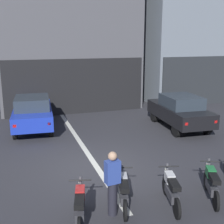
{
  "coord_description": "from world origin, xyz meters",
  "views": [
    {
      "loc": [
        -2.46,
        -9.01,
        4.26
      ],
      "look_at": [
        1.21,
        2.0,
        1.4
      ],
      "focal_mm": 47.2,
      "sensor_mm": 36.0,
      "label": 1
    }
  ],
  "objects_px": {
    "motorcycle_silver_row_left_mid": "(123,191)",
    "person_by_motorcycles": "(113,183)",
    "motorcycle_green_row_right_mid": "(212,183)",
    "car_silver_down_street": "(69,88)",
    "motorcycle_white_row_centre": "(171,189)",
    "motorcycle_red_row_leftmost": "(80,206)",
    "car_blue_crossing_near": "(33,112)",
    "car_black_parked_kerbside": "(180,110)"
  },
  "relations": [
    {
      "from": "motorcycle_silver_row_left_mid",
      "to": "person_by_motorcycles",
      "type": "relative_size",
      "value": 0.97
    },
    {
      "from": "motorcycle_green_row_right_mid",
      "to": "person_by_motorcycles",
      "type": "relative_size",
      "value": 0.93
    },
    {
      "from": "motorcycle_silver_row_left_mid",
      "to": "person_by_motorcycles",
      "type": "distance_m",
      "value": 0.6
    },
    {
      "from": "motorcycle_silver_row_left_mid",
      "to": "motorcycle_green_row_right_mid",
      "type": "bearing_deg",
      "value": -8.69
    },
    {
      "from": "car_silver_down_street",
      "to": "motorcycle_white_row_centre",
      "type": "xyz_separation_m",
      "value": [
        -0.02,
        -14.81,
        -0.43
      ]
    },
    {
      "from": "motorcycle_red_row_leftmost",
      "to": "motorcycle_green_row_right_mid",
      "type": "distance_m",
      "value": 3.65
    },
    {
      "from": "motorcycle_green_row_right_mid",
      "to": "person_by_motorcycles",
      "type": "bearing_deg",
      "value": 177.27
    },
    {
      "from": "motorcycle_green_row_right_mid",
      "to": "person_by_motorcycles",
      "type": "height_order",
      "value": "person_by_motorcycles"
    },
    {
      "from": "person_by_motorcycles",
      "to": "car_blue_crossing_near",
      "type": "bearing_deg",
      "value": 99.67
    },
    {
      "from": "motorcycle_white_row_centre",
      "to": "car_silver_down_street",
      "type": "bearing_deg",
      "value": 89.94
    },
    {
      "from": "car_black_parked_kerbside",
      "to": "motorcycle_red_row_leftmost",
      "type": "distance_m",
      "value": 8.86
    },
    {
      "from": "car_silver_down_street",
      "to": "person_by_motorcycles",
      "type": "distance_m",
      "value": 14.81
    },
    {
      "from": "motorcycle_white_row_centre",
      "to": "motorcycle_green_row_right_mid",
      "type": "distance_m",
      "value": 1.22
    },
    {
      "from": "motorcycle_white_row_centre",
      "to": "motorcycle_green_row_right_mid",
      "type": "relative_size",
      "value": 1.05
    },
    {
      "from": "motorcycle_silver_row_left_mid",
      "to": "car_silver_down_street",
      "type": "bearing_deg",
      "value": 85.14
    },
    {
      "from": "car_blue_crossing_near",
      "to": "motorcycle_red_row_leftmost",
      "type": "bearing_deg",
      "value": -86.33
    },
    {
      "from": "car_silver_down_street",
      "to": "motorcycle_white_row_centre",
      "type": "bearing_deg",
      "value": -90.06
    },
    {
      "from": "car_blue_crossing_near",
      "to": "motorcycle_green_row_right_mid",
      "type": "bearing_deg",
      "value": -62.87
    },
    {
      "from": "car_black_parked_kerbside",
      "to": "motorcycle_white_row_centre",
      "type": "xyz_separation_m",
      "value": [
        -3.92,
        -6.14,
        -0.43
      ]
    },
    {
      "from": "car_blue_crossing_near",
      "to": "motorcycle_green_row_right_mid",
      "type": "xyz_separation_m",
      "value": [
        4.17,
        -8.14,
        -0.43
      ]
    },
    {
      "from": "motorcycle_white_row_centre",
      "to": "person_by_motorcycles",
      "type": "distance_m",
      "value": 1.64
    },
    {
      "from": "car_blue_crossing_near",
      "to": "motorcycle_silver_row_left_mid",
      "type": "xyz_separation_m",
      "value": [
        1.74,
        -7.77,
        -0.43
      ]
    },
    {
      "from": "car_blue_crossing_near",
      "to": "motorcycle_white_row_centre",
      "type": "xyz_separation_m",
      "value": [
        2.95,
        -8.09,
        -0.43
      ]
    },
    {
      "from": "car_silver_down_street",
      "to": "motorcycle_red_row_leftmost",
      "type": "height_order",
      "value": "car_silver_down_street"
    },
    {
      "from": "car_black_parked_kerbside",
      "to": "person_by_motorcycles",
      "type": "height_order",
      "value": "person_by_motorcycles"
    },
    {
      "from": "car_silver_down_street",
      "to": "motorcycle_red_row_leftmost",
      "type": "distance_m",
      "value": 15.04
    },
    {
      "from": "motorcycle_green_row_right_mid",
      "to": "car_black_parked_kerbside",
      "type": "bearing_deg",
      "value": 66.39
    },
    {
      "from": "car_silver_down_street",
      "to": "motorcycle_red_row_leftmost",
      "type": "bearing_deg",
      "value": -99.37
    },
    {
      "from": "car_blue_crossing_near",
      "to": "car_silver_down_street",
      "type": "distance_m",
      "value": 7.34
    },
    {
      "from": "car_blue_crossing_near",
      "to": "motorcycle_white_row_centre",
      "type": "height_order",
      "value": "car_blue_crossing_near"
    },
    {
      "from": "car_black_parked_kerbside",
      "to": "motorcycle_red_row_leftmost",
      "type": "xyz_separation_m",
      "value": [
        -6.35,
        -6.16,
        -0.43
      ]
    },
    {
      "from": "motorcycle_green_row_right_mid",
      "to": "car_blue_crossing_near",
      "type": "bearing_deg",
      "value": 117.13
    },
    {
      "from": "motorcycle_red_row_leftmost",
      "to": "motorcycle_white_row_centre",
      "type": "height_order",
      "value": "same"
    },
    {
      "from": "motorcycle_red_row_leftmost",
      "to": "person_by_motorcycles",
      "type": "height_order",
      "value": "person_by_motorcycles"
    },
    {
      "from": "car_silver_down_street",
      "to": "motorcycle_green_row_right_mid",
      "type": "relative_size",
      "value": 2.7
    },
    {
      "from": "motorcycle_silver_row_left_mid",
      "to": "motorcycle_red_row_leftmost",
      "type": "bearing_deg",
      "value": -163.91
    },
    {
      "from": "car_blue_crossing_near",
      "to": "motorcycle_red_row_leftmost",
      "type": "distance_m",
      "value": 8.15
    },
    {
      "from": "motorcycle_white_row_centre",
      "to": "person_by_motorcycles",
      "type": "xyz_separation_m",
      "value": [
        -1.59,
        0.09,
        0.4
      ]
    },
    {
      "from": "car_blue_crossing_near",
      "to": "person_by_motorcycles",
      "type": "relative_size",
      "value": 2.53
    },
    {
      "from": "car_silver_down_street",
      "to": "person_by_motorcycles",
      "type": "xyz_separation_m",
      "value": [
        -1.61,
        -14.72,
        -0.03
      ]
    },
    {
      "from": "car_silver_down_street",
      "to": "person_by_motorcycles",
      "type": "relative_size",
      "value": 2.51
    },
    {
      "from": "car_blue_crossing_near",
      "to": "car_silver_down_street",
      "type": "height_order",
      "value": "same"
    }
  ]
}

